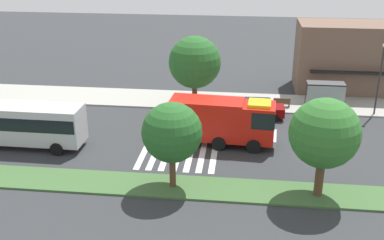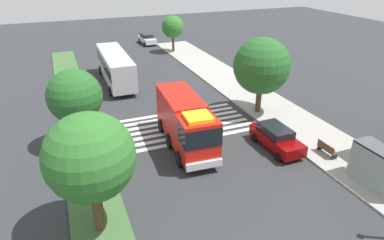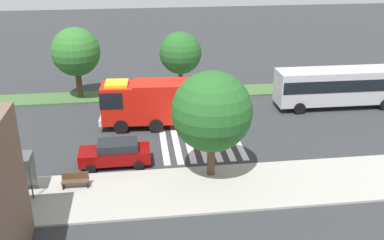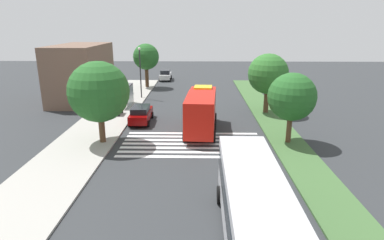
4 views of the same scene
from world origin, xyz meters
name	(u,v)px [view 3 (image 3 of 4)]	position (x,y,z in m)	size (l,w,h in m)	color
ground_plane	(189,128)	(0.00, 0.00, 0.00)	(120.00, 120.00, 0.00)	#2D3033
sidewalk	(207,188)	(0.00, 9.13, 0.07)	(60.00, 5.21, 0.14)	#9E9B93
median_strip	(179,93)	(0.00, -8.02, 0.07)	(60.00, 3.00, 0.14)	#3D6033
crosswalk	(196,128)	(-0.53, 0.00, 0.01)	(5.85, 11.74, 0.01)	silver
fire_truck	(151,101)	(2.88, -0.77, 2.09)	(8.51, 3.18, 3.75)	red
parked_car_mid	(116,153)	(5.55, 5.32, 0.88)	(4.66, 2.09, 1.69)	#720505
transit_bus	(339,85)	(-13.54, -2.94, 2.03)	(11.04, 2.95, 3.41)	#B2B2B7
bus_stop_shelter	(2,165)	(11.88, 8.02, 1.89)	(3.50, 1.40, 2.46)	#4C4C51
bench_near_shelter	(75,180)	(7.88, 8.02, 0.59)	(1.60, 0.50, 0.90)	#4C3823
sidewalk_tree_west	(212,112)	(-0.47, 7.52, 4.39)	(4.93, 4.93, 6.73)	#513823
median_tree_far_west	(180,53)	(-0.21, -8.02, 3.99)	(3.89, 3.89, 5.81)	#513823
median_tree_west	(76,52)	(9.20, -8.02, 4.40)	(4.36, 4.36, 6.47)	#513823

